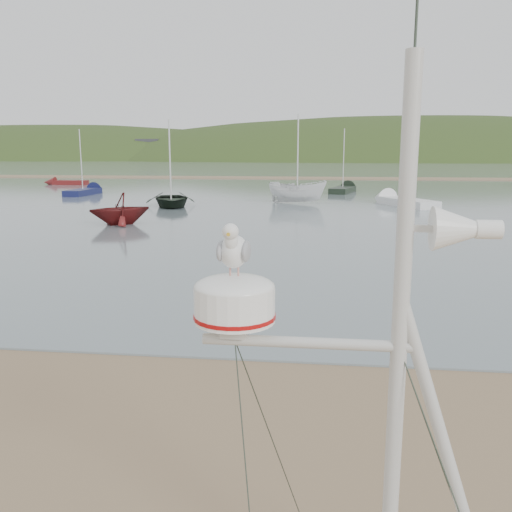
# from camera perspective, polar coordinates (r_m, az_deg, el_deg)

# --- Properties ---
(ground) EXTENTS (560.00, 560.00, 0.00)m
(ground) POSITION_cam_1_polar(r_m,az_deg,el_deg) (7.27, -21.54, -21.45)
(ground) COLOR #7B6247
(ground) RESTS_ON ground
(water) EXTENTS (560.00, 256.00, 0.04)m
(water) POSITION_cam_1_polar(r_m,az_deg,el_deg) (137.42, 5.68, 9.43)
(water) COLOR slate
(water) RESTS_ON ground
(sandbar) EXTENTS (560.00, 7.00, 0.07)m
(sandbar) POSITION_cam_1_polar(r_m,az_deg,el_deg) (75.49, 4.56, 8.19)
(sandbar) COLOR #7B6247
(sandbar) RESTS_ON water
(hill_ridge) EXTENTS (620.00, 180.00, 80.00)m
(hill_ridge) POSITION_cam_1_polar(r_m,az_deg,el_deg) (241.96, 10.57, 5.30)
(hill_ridge) COLOR #273A17
(hill_ridge) RESTS_ON ground
(far_cottages) EXTENTS (294.40, 6.30, 8.00)m
(far_cottages) POSITION_cam_1_polar(r_m,az_deg,el_deg) (201.33, 7.00, 11.03)
(far_cottages) COLOR white
(far_cottages) RESTS_ON ground
(boat_dark) EXTENTS (3.56, 1.98, 4.79)m
(boat_dark) POSITION_cam_1_polar(r_m,az_deg,el_deg) (37.34, -9.01, 8.80)
(boat_dark) COLOR black
(boat_dark) RESTS_ON water
(boat_red) EXTENTS (2.95, 3.14, 3.12)m
(boat_red) POSITION_cam_1_polar(r_m,az_deg,el_deg) (28.88, -14.21, 6.33)
(boat_red) COLOR #5E1515
(boat_red) RESTS_ON water
(boat_white) EXTENTS (2.02, 1.99, 4.34)m
(boat_white) POSITION_cam_1_polar(r_m,az_deg,el_deg) (39.39, 4.39, 8.69)
(boat_white) COLOR white
(boat_white) RESTS_ON water
(sailboat_white_near) EXTENTS (4.53, 6.90, 6.83)m
(sailboat_white_near) POSITION_cam_1_polar(r_m,az_deg,el_deg) (40.43, 14.19, 5.74)
(sailboat_white_near) COLOR white
(sailboat_white_near) RESTS_ON ground
(dinghy_red_far) EXTENTS (5.06, 1.34, 1.23)m
(dinghy_red_far) POSITION_cam_1_polar(r_m,az_deg,el_deg) (65.03, -19.86, 7.30)
(dinghy_red_far) COLOR #5E1515
(dinghy_red_far) RESTS_ON ground
(sailboat_blue_near) EXTENTS (1.66, 6.06, 6.02)m
(sailboat_blue_near) POSITION_cam_1_polar(r_m,az_deg,el_deg) (50.58, -17.01, 6.60)
(sailboat_blue_near) COLOR #131845
(sailboat_blue_near) RESTS_ON ground
(sailboat_dark_mid) EXTENTS (3.06, 6.38, 6.19)m
(sailboat_dark_mid) POSITION_cam_1_polar(r_m,az_deg,el_deg) (51.57, 9.49, 7.01)
(sailboat_dark_mid) COLOR black
(sailboat_dark_mid) RESTS_ON ground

